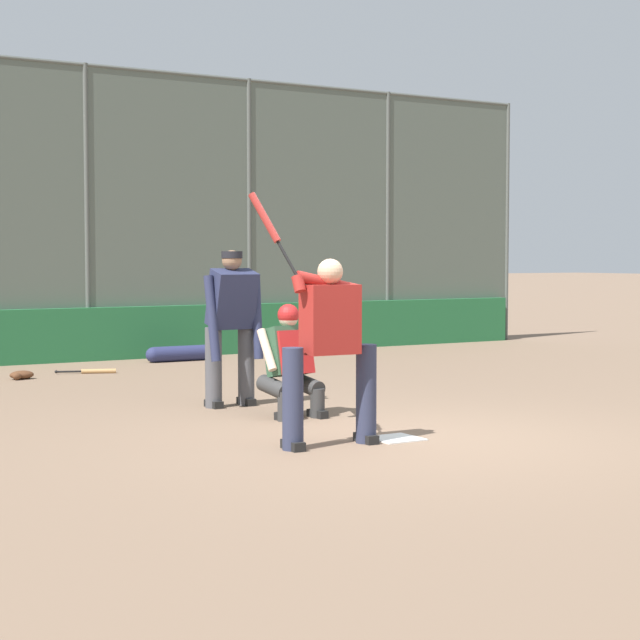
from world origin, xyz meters
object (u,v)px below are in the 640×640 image
Objects in this scene: batter_at_plate at (329,344)px; fielding_glove_on_dirt at (21,375)px; spare_bat_near_backstop at (94,371)px; equipment_bag_dugout_side at (181,353)px; catcher_behind_plate at (293,359)px; umpire_home at (232,323)px.

fielding_glove_on_dirt is (0.94, -6.58, -0.84)m from batter_at_plate.
spare_bat_near_backstop is (-0.16, -6.79, -0.87)m from batter_at_plate.
catcher_behind_plate is at bearing 77.25° from equipment_bag_dugout_side.
batter_at_plate is 6.85m from spare_bat_near_backstop.
catcher_behind_plate is 5.19m from spare_bat_near_backstop.
fielding_glove_on_dirt is 3.17m from equipment_bag_dugout_side.
spare_bat_near_backstop is 0.69× the size of equipment_bag_dugout_side.
umpire_home is (0.20, -1.04, 0.33)m from catcher_behind_plate.
catcher_behind_plate is at bearing -64.07° from spare_bat_near_backstop.
batter_at_plate is 8.13m from equipment_bag_dugout_side.
umpire_home is 4.21m from spare_bat_near_backstop.
batter_at_plate is at bearing 98.13° from fielding_glove_on_dirt.
batter_at_plate reaches higher than spare_bat_near_backstop.
catcher_behind_plate is 1.10m from umpire_home.
batter_at_plate is 6.70m from fielding_glove_on_dirt.
fielding_glove_on_dirt is at bearing -79.74° from batter_at_plate.
equipment_bag_dugout_side is at bearing -107.20° from catcher_behind_plate.
spare_bat_near_backstop is at bearing -169.21° from fielding_glove_on_dirt.
fielding_glove_on_dirt is (1.10, 0.21, 0.03)m from spare_bat_near_backstop.
equipment_bag_dugout_side is (-1.96, -7.85, -0.78)m from batter_at_plate.
umpire_home is 4.20m from fielding_glove_on_dirt.
batter_at_plate is 6.78× the size of fielding_glove_on_dirt.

